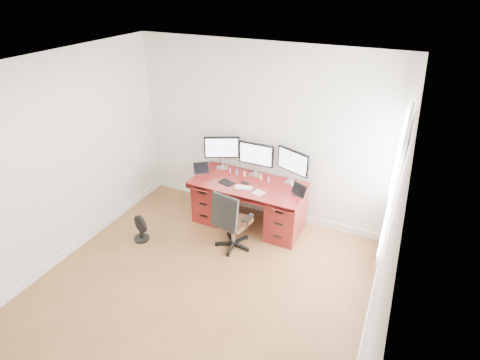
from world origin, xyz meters
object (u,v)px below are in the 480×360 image
at_px(desk, 249,202).
at_px(keyboard, 244,188).
at_px(monitor_center, 256,155).
at_px(office_chair, 231,230).
at_px(floor_fan, 140,229).

xyz_separation_m(desk, keyboard, (-0.00, -0.20, 0.36)).
bearing_deg(monitor_center, office_chair, -89.42).
distance_m(office_chair, monitor_center, 1.18).
bearing_deg(floor_fan, monitor_center, 67.91).
bearing_deg(desk, keyboard, -90.73).
xyz_separation_m(office_chair, keyboard, (-0.02, 0.45, 0.45)).
xyz_separation_m(desk, office_chair, (0.02, -0.65, -0.09)).
bearing_deg(office_chair, floor_fan, -153.13).
relative_size(desk, keyboard, 6.83).
distance_m(monitor_center, keyboard, 0.55).
height_order(office_chair, floor_fan, office_chair).
xyz_separation_m(office_chair, monitor_center, (-0.02, 0.89, 0.78)).
relative_size(desk, monitor_center, 3.09).
height_order(floor_fan, monitor_center, monitor_center).
bearing_deg(keyboard, floor_fan, -156.44).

